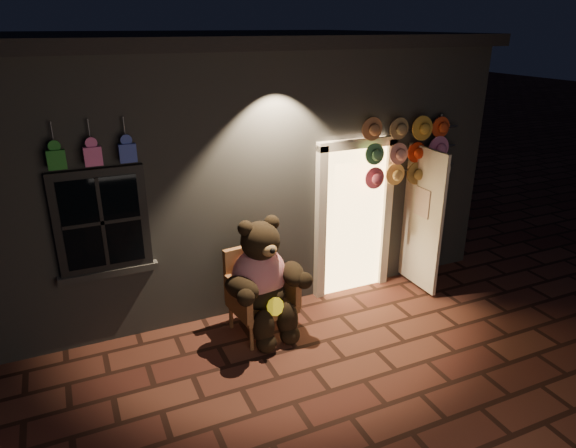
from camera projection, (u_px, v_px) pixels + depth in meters
ground at (312, 368)px, 5.72m from camera, size 60.00×60.00×0.00m
shop_building at (206, 144)px, 8.47m from camera, size 7.30×5.95×3.51m
wicker_armchair at (259, 291)px, 6.29m from camera, size 0.80×0.74×1.06m
teddy_bear at (263, 280)px, 6.10m from camera, size 1.09×0.90×1.51m
hat_rack at (410, 154)px, 6.88m from camera, size 1.56×0.22×2.45m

